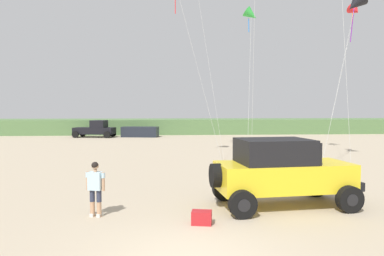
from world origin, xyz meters
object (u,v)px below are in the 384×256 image
at_px(person_watching, 95,186).
at_px(kite_white_parafoil, 355,11).
at_px(kite_blue_swept, 355,4).
at_px(kite_pink_ribbon, 251,15).
at_px(distant_sedan, 140,132).
at_px(distant_pickup, 96,129).
at_px(cooler_box, 202,218).
at_px(jeep, 282,171).

bearing_deg(person_watching, kite_white_parafoil, 36.57).
relative_size(kite_blue_swept, kite_pink_ribbon, 1.04).
height_order(distant_sedan, kite_blue_swept, kite_blue_swept).
relative_size(person_watching, distant_pickup, 0.34).
xyz_separation_m(distant_pickup, kite_pink_ribbon, (13.54, -19.39, 8.21)).
height_order(cooler_box, kite_pink_ribbon, kite_pink_ribbon).
height_order(jeep, cooler_box, jeep).
xyz_separation_m(jeep, kite_blue_swept, (6.96, 8.29, 8.05)).
bearing_deg(distant_pickup, kite_white_parafoil, -46.80).
bearing_deg(distant_pickup, kite_pink_ribbon, -55.06).
distance_m(cooler_box, distant_pickup, 33.00).
distance_m(person_watching, cooler_box, 3.34).
height_order(cooler_box, distant_pickup, distant_pickup).
xyz_separation_m(distant_sedan, kite_white_parafoil, (14.39, -20.93, 8.56)).
relative_size(distant_pickup, kite_blue_swept, 0.48).
xyz_separation_m(distant_sedan, kite_pink_ribbon, (8.42, -19.53, 8.55)).
height_order(jeep, distant_sedan, jeep).
xyz_separation_m(cooler_box, distant_sedan, (-4.07, 31.84, 0.41)).
distance_m(distant_pickup, kite_white_parafoil, 29.67).
bearing_deg(kite_blue_swept, distant_sedan, 122.34).
distance_m(jeep, kite_pink_ribbon, 13.38).
bearing_deg(cooler_box, jeep, 41.13).
distance_m(distant_pickup, distant_sedan, 5.14).
bearing_deg(person_watching, kite_blue_swept, 34.88).
bearing_deg(cooler_box, person_watching, 174.35).
xyz_separation_m(distant_pickup, distant_sedan, (5.12, 0.15, -0.34)).
relative_size(person_watching, cooler_box, 2.98).
bearing_deg(kite_blue_swept, jeep, -130.02).
bearing_deg(kite_pink_ribbon, distant_pickup, 124.94).
height_order(kite_blue_swept, kite_white_parafoil, kite_blue_swept).
height_order(distant_pickup, kite_white_parafoil, kite_white_parafoil).
relative_size(jeep, person_watching, 2.97).
bearing_deg(person_watching, cooler_box, -16.70).
height_order(cooler_box, kite_white_parafoil, kite_white_parafoil).
bearing_deg(kite_white_parafoil, cooler_box, -133.43).
height_order(kite_pink_ribbon, kite_white_parafoil, kite_pink_ribbon).
bearing_deg(jeep, distant_sedan, 102.88).
bearing_deg(kite_blue_swept, kite_white_parafoil, 61.60).
bearing_deg(person_watching, jeep, 6.79).
relative_size(cooler_box, distant_pickup, 0.12).
xyz_separation_m(kite_blue_swept, kite_white_parafoil, (0.52, 0.97, -0.10)).
relative_size(cooler_box, kite_blue_swept, 0.06).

